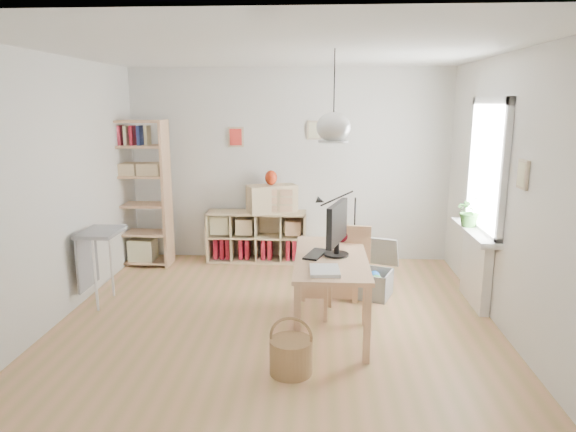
# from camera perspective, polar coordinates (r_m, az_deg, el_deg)

# --- Properties ---
(ground) EXTENTS (4.50, 4.50, 0.00)m
(ground) POSITION_cam_1_polar(r_m,az_deg,el_deg) (5.47, -1.26, -11.47)
(ground) COLOR tan
(ground) RESTS_ON ground
(room_shell) EXTENTS (4.50, 4.50, 4.50)m
(room_shell) POSITION_cam_1_polar(r_m,az_deg,el_deg) (4.84, 5.08, 9.82)
(room_shell) COLOR white
(room_shell) RESTS_ON ground
(window_unit) EXTENTS (0.07, 1.16, 1.46)m
(window_unit) POSITION_cam_1_polar(r_m,az_deg,el_deg) (5.91, 21.31, 5.10)
(window_unit) COLOR white
(window_unit) RESTS_ON ground
(radiator) EXTENTS (0.10, 0.80, 0.80)m
(radiator) POSITION_cam_1_polar(r_m,az_deg,el_deg) (6.14, 20.15, -5.58)
(radiator) COLOR white
(radiator) RESTS_ON ground
(windowsill) EXTENTS (0.22, 1.20, 0.06)m
(windowsill) POSITION_cam_1_polar(r_m,az_deg,el_deg) (6.01, 20.00, -1.68)
(windowsill) COLOR white
(windowsill) RESTS_ON radiator
(desk) EXTENTS (0.70, 1.50, 0.75)m
(desk) POSITION_cam_1_polar(r_m,az_deg,el_deg) (5.08, 4.79, -5.50)
(desk) COLOR tan
(desk) RESTS_ON ground
(cube_shelf) EXTENTS (1.40, 0.38, 0.72)m
(cube_shelf) POSITION_cam_1_polar(r_m,az_deg,el_deg) (7.38, -3.62, -2.66)
(cube_shelf) COLOR #D7B58D
(cube_shelf) RESTS_ON ground
(tall_bookshelf) EXTENTS (0.80, 0.38, 2.00)m
(tall_bookshelf) POSITION_cam_1_polar(r_m,az_deg,el_deg) (7.30, -16.27, 3.05)
(tall_bookshelf) COLOR tan
(tall_bookshelf) RESTS_ON ground
(side_table) EXTENTS (0.40, 0.55, 0.85)m
(side_table) POSITION_cam_1_polar(r_m,az_deg,el_deg) (6.07, -20.57, -3.16)
(side_table) COLOR #959598
(side_table) RESTS_ON ground
(chair) EXTENTS (0.52, 0.52, 0.94)m
(chair) POSITION_cam_1_polar(r_m,az_deg,el_deg) (5.48, 6.66, -5.51)
(chair) COLOR #959598
(chair) RESTS_ON ground
(wicker_basket) EXTENTS (0.37, 0.36, 0.50)m
(wicker_basket) POSITION_cam_1_polar(r_m,az_deg,el_deg) (4.44, 0.33, -15.16)
(wicker_basket) COLOR olive
(wicker_basket) RESTS_ON ground
(storage_chest) EXTENTS (0.80, 0.85, 0.64)m
(storage_chest) POSITION_cam_1_polar(r_m,az_deg,el_deg) (6.19, 8.72, -6.67)
(storage_chest) COLOR #AFAFAB
(storage_chest) RESTS_ON ground
(monitor) EXTENTS (0.24, 0.60, 0.53)m
(monitor) POSITION_cam_1_polar(r_m,az_deg,el_deg) (5.01, 5.47, -1.14)
(monitor) COLOR black
(monitor) RESTS_ON desk
(keyboard) EXTENTS (0.25, 0.41, 0.02)m
(keyboard) POSITION_cam_1_polar(r_m,az_deg,el_deg) (5.08, 3.07, -4.26)
(keyboard) COLOR black
(keyboard) RESTS_ON desk
(task_lamp) EXTENTS (0.47, 0.17, 0.50)m
(task_lamp) POSITION_cam_1_polar(r_m,az_deg,el_deg) (5.56, 5.17, 0.66)
(task_lamp) COLOR black
(task_lamp) RESTS_ON desk
(yarn_ball) EXTENTS (0.15, 0.15, 0.15)m
(yarn_ball) POSITION_cam_1_polar(r_m,az_deg,el_deg) (5.55, 5.97, -2.18)
(yarn_ball) COLOR #530B11
(yarn_ball) RESTS_ON desk
(paper_tray) EXTENTS (0.27, 0.34, 0.03)m
(paper_tray) POSITION_cam_1_polar(r_m,az_deg,el_deg) (4.58, 4.10, -6.07)
(paper_tray) COLOR white
(paper_tray) RESTS_ON desk
(drawer_chest) EXTENTS (0.74, 0.55, 0.38)m
(drawer_chest) POSITION_cam_1_polar(r_m,az_deg,el_deg) (7.18, -1.80, 1.95)
(drawer_chest) COLOR #D7B58D
(drawer_chest) RESTS_ON cube_shelf
(red_vase) EXTENTS (0.17, 0.17, 0.20)m
(red_vase) POSITION_cam_1_polar(r_m,az_deg,el_deg) (7.13, -1.90, 4.28)
(red_vase) COLOR maroon
(red_vase) RESTS_ON drawer_chest
(potted_plant) EXTENTS (0.36, 0.32, 0.36)m
(potted_plant) POSITION_cam_1_polar(r_m,az_deg,el_deg) (6.09, 19.61, 0.54)
(potted_plant) COLOR #2A5A21
(potted_plant) RESTS_ON windowsill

